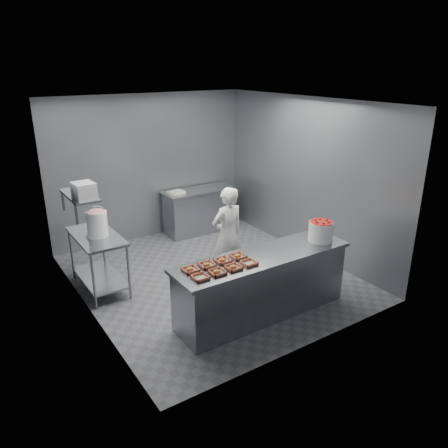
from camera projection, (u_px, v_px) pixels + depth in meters
The scene contains 24 objects.
floor at pixel (211, 276), 7.22m from camera, with size 4.50×4.50×0.00m, color #4C4C51.
ceiling at pixel (209, 102), 6.25m from camera, with size 4.50×4.50×0.00m, color white.
wall_back at pixel (150, 168), 8.50m from camera, with size 4.00×0.04×2.80m, color slate.
wall_left at pixel (80, 219), 5.71m from camera, with size 0.04×4.50×2.80m, color slate.
wall_right at pixel (306, 178), 7.76m from camera, with size 0.04×4.50×2.80m, color slate.
service_counter at pixel (262, 285), 6.01m from camera, with size 2.60×0.70×0.90m.
prep_table at pixel (98, 254), 6.64m from camera, with size 0.60×1.20×0.90m.
back_counter at pixel (200, 210), 9.02m from camera, with size 1.50×0.60×0.90m.
wall_shelf at pixel (79, 195), 6.22m from camera, with size 0.35×0.90×0.03m, color slate.
tray_0 at pixel (200, 277), 5.21m from camera, with size 0.19×0.18×0.04m.
tray_1 at pixel (217, 272), 5.33m from camera, with size 0.19×0.18×0.06m.
tray_2 at pixel (233, 267), 5.45m from camera, with size 0.19×0.18×0.06m.
tray_3 at pixel (249, 263), 5.58m from camera, with size 0.19×0.18×0.04m.
tray_4 at pixel (190, 269), 5.40m from camera, with size 0.19×0.18×0.06m.
tray_5 at pixel (207, 265), 5.52m from camera, with size 0.19×0.18×0.06m.
tray_6 at pixel (223, 260), 5.64m from camera, with size 0.19×0.18×0.06m.
tray_7 at pixel (238, 256), 5.77m from camera, with size 0.19×0.18×0.06m.
worker at pixel (227, 235), 6.87m from camera, with size 0.57×0.37×1.55m, color white.
strawberry_tub at pixel (321, 230), 6.28m from camera, with size 0.35×0.35×0.29m.
glaze_bucket at pixel (97, 223), 6.43m from camera, with size 0.32×0.30×0.47m.
bucket_lid at pixel (96, 235), 6.49m from camera, with size 0.29×0.29×0.02m, color white.
rag at pixel (94, 224), 6.93m from camera, with size 0.14×0.12×0.02m, color #CCB28C.
appliance at pixel (84, 191), 5.96m from camera, with size 0.27×0.31×0.23m, color gray.
paper_stack at pixel (176, 192), 8.58m from camera, with size 0.30×0.22×0.05m, color silver.
Camera 1 is at (-3.37, -5.52, 3.33)m, focal length 35.00 mm.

